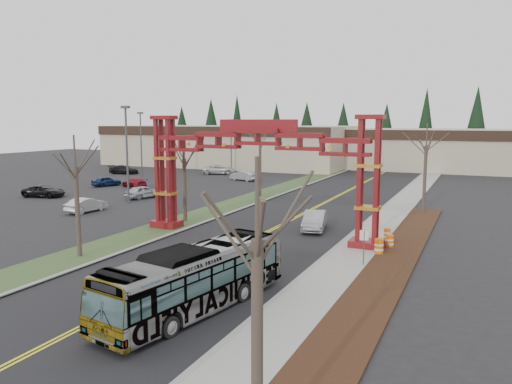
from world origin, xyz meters
The scene contains 35 objects.
ground centered at (0.00, 0.00, 0.00)m, with size 200.00×200.00×0.00m, color black.
road centered at (0.00, 25.00, 0.01)m, with size 12.00×110.00×0.02m, color black.
lane_line_left centered at (-0.12, 25.00, 0.03)m, with size 0.12×100.00×0.01m, color yellow.
lane_line_right centered at (0.12, 25.00, 0.03)m, with size 0.12×100.00×0.01m, color yellow.
curb_right centered at (6.15, 25.00, 0.07)m, with size 0.30×110.00×0.15m, color gray.
sidewalk_right centered at (7.60, 25.00, 0.08)m, with size 2.60×110.00×0.14m, color gray.
landscape_strip centered at (10.20, 10.00, 0.06)m, with size 2.60×50.00×0.12m, color black.
grass_median centered at (-8.00, 25.00, 0.04)m, with size 4.00×110.00×0.08m, color #324924.
curb_left centered at (-6.15, 25.00, 0.07)m, with size 0.30×110.00×0.15m, color gray.
gateway_arch centered at (0.00, 18.00, 5.98)m, with size 18.20×1.60×8.90m.
retail_building_west centered at (-30.00, 71.96, 3.76)m, with size 46.00×22.30×7.50m.
retail_building_east centered at (10.00, 79.95, 3.51)m, with size 38.00×20.30×7.00m.
conifer_treeline centered at (0.25, 92.00, 6.49)m, with size 116.10×5.60×13.00m.
transit_bus centered at (3.33, 3.88, 1.47)m, with size 2.47×10.57×2.94m, color #93959A.
silver_sedan centered at (3.04, 22.11, 0.75)m, with size 1.59×4.55×1.50m, color #A5A8AD.
parked_car_near_a centered at (-19.25, 29.77, 0.71)m, with size 1.68×4.17×1.42m, color #B3B4BC.
parked_car_near_b centered at (-18.84, 20.63, 0.69)m, with size 1.46×4.18×1.38m, color silver.
parked_car_near_c centered at (-29.90, 25.86, 0.65)m, with size 2.17×4.70×1.30m, color black.
parked_car_mid_a centered at (-25.81, 36.66, 0.61)m, with size 1.70×4.19×1.22m, color maroon.
parked_car_mid_b centered at (-29.93, 36.17, 0.65)m, with size 1.54×3.82×1.30m, color #15264C.
parked_car_far_a centered at (-16.26, 49.15, 0.70)m, with size 1.49×4.27×1.41m, color silver.
parked_car_far_b centered at (-23.55, 55.24, 0.74)m, with size 2.46×5.34×1.48m, color silver.
parked_car_far_c centered at (-37.79, 49.30, 0.69)m, with size 1.94×4.78×1.39m, color black.
bare_tree_median_near centered at (-8.00, 8.49, 5.65)m, with size 2.99×2.99×7.66m.
bare_tree_median_mid centered at (-8.00, 20.74, 5.34)m, with size 3.33×3.33×7.57m.
bare_tree_median_far centered at (-8.00, 36.36, 6.08)m, with size 3.23×3.23×8.26m.
bare_tree_right_near centered at (10.00, -4.18, 5.68)m, with size 2.98×2.98×7.69m.
bare_tree_right_far centered at (10.00, 33.28, 6.22)m, with size 3.07×3.07×8.29m.
light_pole_near centered at (-18.50, 26.38, 5.79)m, with size 0.87×0.43×10.00m.
light_pole_mid centered at (-31.95, 46.33, 5.65)m, with size 0.85×0.42×9.77m.
light_pole_far centered at (-23.63, 59.54, 5.05)m, with size 0.76×0.38×8.73m.
street_sign centered at (8.73, 13.71, 1.59)m, with size 0.49×0.21×2.21m.
barrel_south centered at (9.05, 16.77, 0.53)m, with size 0.57×0.57×1.06m.
barrel_mid centered at (9.40, 18.81, 0.46)m, with size 0.49×0.49×0.91m.
barrel_north centered at (8.83, 20.92, 0.45)m, with size 0.48×0.48×0.89m.
Camera 1 is at (14.74, -14.65, 8.51)m, focal length 35.00 mm.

